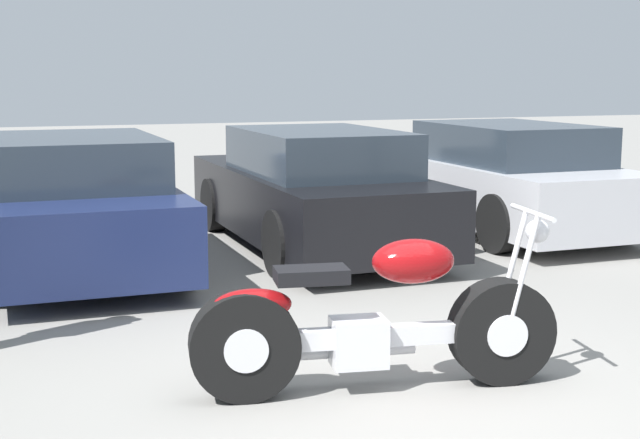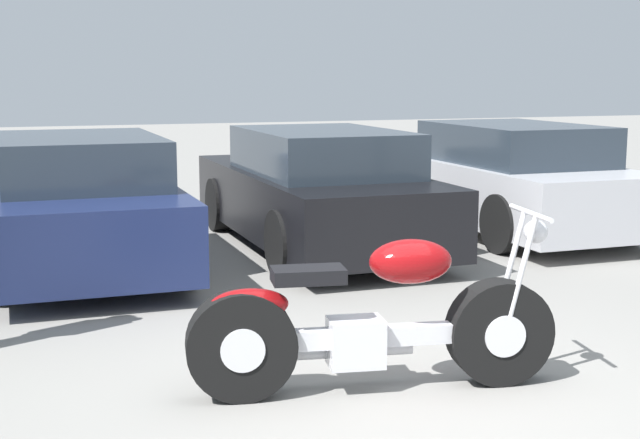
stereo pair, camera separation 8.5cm
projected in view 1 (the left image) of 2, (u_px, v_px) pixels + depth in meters
name	position (u px, v px, depth m)	size (l,w,h in m)	color
ground_plane	(429.00, 400.00, 5.41)	(60.00, 60.00, 0.00)	gray
motorcycle	(373.00, 323.00, 5.50)	(2.32, 0.81, 1.11)	black
parked_car_navy	(77.00, 204.00, 9.08)	(1.80, 4.42, 1.35)	#19234C
parked_car_black	(313.00, 191.00, 10.06)	(1.80, 4.42, 1.35)	black
parked_car_silver	(499.00, 179.00, 11.20)	(1.80, 4.42, 1.35)	#BCBCC1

